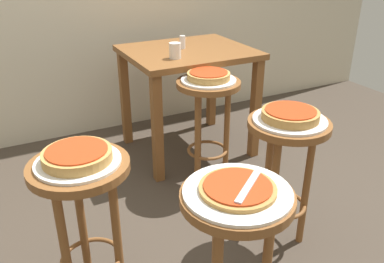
# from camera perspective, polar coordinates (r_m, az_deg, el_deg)

# --- Properties ---
(ground_plane) EXTENTS (6.00, 6.00, 0.00)m
(ground_plane) POSITION_cam_1_polar(r_m,az_deg,el_deg) (2.22, -3.83, -15.89)
(ground_plane) COLOR #42382D
(stool_foreground) EXTENTS (0.39, 0.39, 0.70)m
(stool_foreground) POSITION_cam_1_polar(r_m,az_deg,el_deg) (1.48, 6.05, -14.52)
(stool_foreground) COLOR brown
(stool_foreground) RESTS_ON ground_plane
(serving_plate_foreground) EXTENTS (0.37, 0.37, 0.01)m
(serving_plate_foreground) POSITION_cam_1_polar(r_m,az_deg,el_deg) (1.36, 6.41, -8.46)
(serving_plate_foreground) COLOR white
(serving_plate_foreground) RESTS_ON stool_foreground
(pizza_foreground) EXTENTS (0.26, 0.26, 0.02)m
(pizza_foreground) POSITION_cam_1_polar(r_m,az_deg,el_deg) (1.35, 6.44, -7.90)
(pizza_foreground) COLOR #B78442
(pizza_foreground) RESTS_ON serving_plate_foreground
(stool_middle) EXTENTS (0.39, 0.39, 0.70)m
(stool_middle) POSITION_cam_1_polar(r_m,az_deg,el_deg) (2.01, 13.03, -3.29)
(stool_middle) COLOR brown
(stool_middle) RESTS_ON ground_plane
(serving_plate_middle) EXTENTS (0.34, 0.34, 0.01)m
(serving_plate_middle) POSITION_cam_1_polar(r_m,az_deg,el_deg) (1.93, 13.57, 1.59)
(serving_plate_middle) COLOR silver
(serving_plate_middle) RESTS_ON stool_middle
(pizza_middle) EXTENTS (0.27, 0.27, 0.05)m
(pizza_middle) POSITION_cam_1_polar(r_m,az_deg,el_deg) (1.92, 13.65, 2.36)
(pizza_middle) COLOR #B78442
(pizza_middle) RESTS_ON serving_plate_middle
(stool_leftside) EXTENTS (0.39, 0.39, 0.70)m
(stool_leftside) POSITION_cam_1_polar(r_m,az_deg,el_deg) (1.68, -14.98, -9.68)
(stool_leftside) COLOR brown
(stool_leftside) RESTS_ON ground_plane
(serving_plate_leftside) EXTENTS (0.32, 0.32, 0.01)m
(serving_plate_leftside) POSITION_cam_1_polar(r_m,az_deg,el_deg) (1.59, -15.73, -4.12)
(serving_plate_leftside) COLOR white
(serving_plate_leftside) RESTS_ON stool_leftside
(pizza_leftside) EXTENTS (0.26, 0.26, 0.05)m
(pizza_leftside) POSITION_cam_1_polar(r_m,az_deg,el_deg) (1.57, -15.85, -3.22)
(pizza_leftside) COLOR tan
(pizza_leftside) RESTS_ON serving_plate_leftside
(stool_rear) EXTENTS (0.39, 0.39, 0.70)m
(stool_rear) POSITION_cam_1_polar(r_m,az_deg,el_deg) (2.50, 2.27, 3.16)
(stool_rear) COLOR brown
(stool_rear) RESTS_ON ground_plane
(serving_plate_rear) EXTENTS (0.33, 0.33, 0.01)m
(serving_plate_rear) POSITION_cam_1_polar(r_m,az_deg,el_deg) (2.43, 2.34, 7.24)
(serving_plate_rear) COLOR white
(serving_plate_rear) RESTS_ON stool_rear
(pizza_rear) EXTENTS (0.26, 0.26, 0.05)m
(pizza_rear) POSITION_cam_1_polar(r_m,az_deg,el_deg) (2.43, 2.35, 7.87)
(pizza_rear) COLOR tan
(pizza_rear) RESTS_ON serving_plate_rear
(dining_table) EXTENTS (0.86, 0.73, 0.77)m
(dining_table) POSITION_cam_1_polar(r_m,az_deg,el_deg) (2.90, -0.57, 8.92)
(dining_table) COLOR brown
(dining_table) RESTS_ON ground_plane
(cup_near_edge) EXTENTS (0.08, 0.08, 0.10)m
(cup_near_edge) POSITION_cam_1_polar(r_m,az_deg,el_deg) (2.63, -2.40, 11.30)
(cup_near_edge) COLOR silver
(cup_near_edge) RESTS_ON dining_table
(condiment_shaker) EXTENTS (0.04, 0.04, 0.09)m
(condiment_shaker) POSITION_cam_1_polar(r_m,az_deg,el_deg) (2.89, -1.36, 12.47)
(condiment_shaker) COLOR white
(condiment_shaker) RESTS_ON dining_table
(pizza_server_knife) EXTENTS (0.19, 0.15, 0.01)m
(pizza_server_knife) POSITION_cam_1_polar(r_m,az_deg,el_deg) (1.35, 8.01, -7.47)
(pizza_server_knife) COLOR silver
(pizza_server_knife) RESTS_ON pizza_foreground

